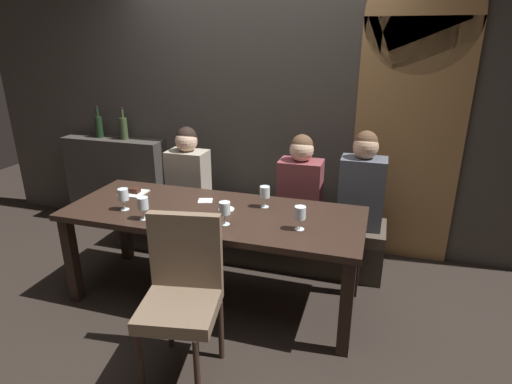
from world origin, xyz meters
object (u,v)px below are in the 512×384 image
at_px(wine_glass_center_front, 143,204).
at_px(dessert_plate, 134,192).
at_px(espresso_cup, 226,206).
at_px(wine_bottle_pale_label, 124,128).
at_px(wine_glass_end_left, 265,193).
at_px(wine_glass_near_left, 123,195).
at_px(dining_table, 213,222).
at_px(diner_redhead, 188,169).
at_px(chair_near_side, 182,286).
at_px(diner_bearded, 300,181).
at_px(diner_far_end, 362,183).
at_px(wine_glass_near_right, 225,209).
at_px(wine_glass_far_left, 300,213).
at_px(banquette_bench, 244,234).
at_px(wine_bottle_dark_red, 99,126).

bearing_deg(wine_glass_center_front, dessert_plate, 129.44).
distance_m(espresso_cup, dessert_plate, 0.85).
bearing_deg(wine_bottle_pale_label, espresso_cup, -33.68).
bearing_deg(wine_glass_end_left, wine_glass_near_left, -160.13).
bearing_deg(wine_bottle_pale_label, dining_table, -36.56).
relative_size(diner_redhead, dessert_plate, 3.92).
height_order(wine_glass_end_left, wine_glass_center_front, same).
height_order(wine_glass_near_left, espresso_cup, wine_glass_near_left).
xyz_separation_m(chair_near_side, diner_bearded, (0.42, 1.40, 0.24)).
bearing_deg(diner_far_end, wine_glass_near_right, -133.55).
height_order(diner_bearded, wine_glass_near_right, diner_bearded).
xyz_separation_m(diner_bearded, wine_glass_far_left, (0.16, -0.81, 0.05)).
height_order(wine_glass_near_right, espresso_cup, wine_glass_near_right).
relative_size(dining_table, banquette_bench, 0.88).
height_order(diner_bearded, diner_far_end, diner_far_end).
relative_size(dining_table, espresso_cup, 18.33).
bearing_deg(wine_glass_near_right, wine_glass_near_left, 178.13).
xyz_separation_m(chair_near_side, wine_glass_end_left, (0.25, 0.90, 0.30)).
bearing_deg(diner_bearded, wine_glass_center_front, -133.69).
bearing_deg(espresso_cup, wine_glass_near_right, -70.81).
xyz_separation_m(wine_bottle_pale_label, wine_glass_near_right, (1.58, -1.24, -0.21)).
distance_m(diner_far_end, wine_glass_far_left, 0.90).
relative_size(dining_table, diner_redhead, 2.95).
bearing_deg(wine_glass_center_front, wine_glass_near_left, 154.44).
xyz_separation_m(diner_redhead, wine_glass_near_left, (-0.10, -0.87, 0.05)).
bearing_deg(wine_bottle_pale_label, wine_glass_far_left, -29.35).
bearing_deg(dining_table, wine_glass_near_left, -164.92).
bearing_deg(wine_glass_center_front, wine_glass_near_right, 8.26).
relative_size(wine_glass_near_right, wine_glass_near_left, 1.00).
relative_size(wine_glass_near_left, espresso_cup, 1.37).
xyz_separation_m(dining_table, banquette_bench, (0.00, 0.70, -0.42)).
bearing_deg(diner_far_end, wine_glass_end_left, -142.74).
bearing_deg(wine_glass_end_left, wine_bottle_dark_red, 157.16).
xyz_separation_m(chair_near_side, wine_glass_far_left, (0.58, 0.60, 0.30)).
bearing_deg(banquette_bench, diner_far_end, -0.05).
xyz_separation_m(wine_bottle_pale_label, wine_glass_end_left, (1.75, -0.86, -0.21)).
relative_size(wine_glass_end_left, wine_glass_center_front, 1.00).
relative_size(diner_bearded, wine_glass_center_front, 4.57).
xyz_separation_m(wine_bottle_dark_red, wine_bottle_pale_label, (0.30, -0.00, 0.00)).
relative_size(wine_bottle_pale_label, wine_glass_center_front, 1.99).
bearing_deg(wine_glass_near_left, wine_bottle_pale_label, 122.49).
distance_m(dining_table, diner_redhead, 0.90).
relative_size(wine_glass_center_front, wine_glass_near_left, 1.00).
relative_size(diner_redhead, wine_glass_center_front, 4.54).
distance_m(wine_bottle_pale_label, wine_glass_near_left, 1.45).
height_order(diner_bearded, wine_bottle_pale_label, wine_bottle_pale_label).
height_order(chair_near_side, wine_glass_near_left, chair_near_side).
bearing_deg(wine_glass_end_left, banquette_bench, 123.65).
distance_m(wine_glass_far_left, wine_glass_near_left, 1.31).
bearing_deg(wine_glass_end_left, chair_near_side, -105.32).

